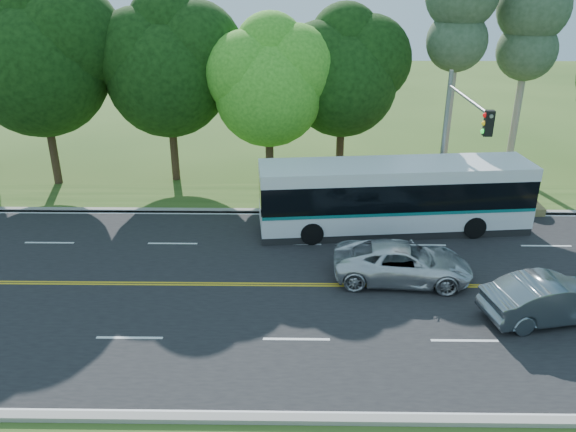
{
  "coord_description": "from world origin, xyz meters",
  "views": [
    {
      "loc": [
        -0.56,
        -18.75,
        11.07
      ],
      "look_at": [
        -0.85,
        2.0,
        2.03
      ],
      "focal_mm": 35.0,
      "sensor_mm": 36.0,
      "label": 1
    }
  ],
  "objects_px": {
    "transit_bus": "(394,197)",
    "suv": "(402,262)",
    "traffic_signal": "(456,131)",
    "sedan": "(552,299)"
  },
  "relations": [
    {
      "from": "traffic_signal",
      "to": "suv",
      "type": "distance_m",
      "value": 6.91
    },
    {
      "from": "traffic_signal",
      "to": "transit_bus",
      "type": "height_order",
      "value": "traffic_signal"
    },
    {
      "from": "traffic_signal",
      "to": "suv",
      "type": "bearing_deg",
      "value": -120.49
    },
    {
      "from": "traffic_signal",
      "to": "sedan",
      "type": "xyz_separation_m",
      "value": [
        1.77,
        -7.56,
        -3.86
      ]
    },
    {
      "from": "suv",
      "to": "transit_bus",
      "type": "bearing_deg",
      "value": -0.18
    },
    {
      "from": "sedan",
      "to": "suv",
      "type": "bearing_deg",
      "value": 48.45
    },
    {
      "from": "traffic_signal",
      "to": "transit_bus",
      "type": "relative_size",
      "value": 0.56
    },
    {
      "from": "transit_bus",
      "to": "suv",
      "type": "xyz_separation_m",
      "value": [
        -0.34,
        -4.67,
        -0.85
      ]
    },
    {
      "from": "transit_bus",
      "to": "suv",
      "type": "bearing_deg",
      "value": -99.97
    },
    {
      "from": "transit_bus",
      "to": "suv",
      "type": "distance_m",
      "value": 4.75
    }
  ]
}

